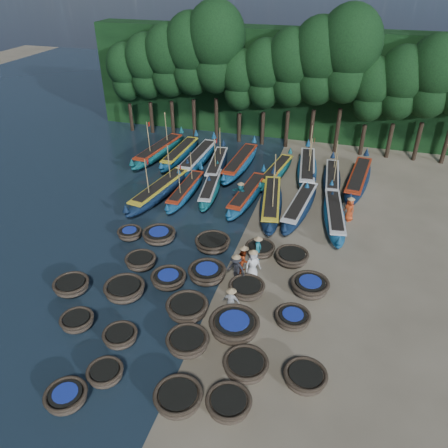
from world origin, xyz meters
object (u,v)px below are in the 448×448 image
(long_boat_15, at_px, (307,169))
(fisherman_3, at_px, (236,268))
(long_boat_16, at_px, (332,179))
(coracle_16, at_px, (169,279))
(coracle_22, at_px, (213,243))
(fisherman_4, at_px, (231,300))
(coracle_8, at_px, (246,365))
(coracle_15, at_px, (141,261))
(long_boat_9, at_px, (159,151))
(coracle_9, at_px, (305,377))
(coracle_14, at_px, (293,318))
(coracle_24, at_px, (292,257))
(coracle_20, at_px, (130,233))
(coracle_3, at_px, (178,398))
(coracle_10, at_px, (71,286))
(fisherman_6, at_px, (350,209))
(coracle_13, at_px, (234,326))
(long_boat_2, at_px, (160,190))
(coracle_23, at_px, (260,249))
(fisherman_2, at_px, (244,259))
(long_boat_8, at_px, (334,215))
(coracle_12, at_px, (187,308))
(coracle_18, at_px, (247,288))
(coracle_17, at_px, (207,273))
(coracle_1, at_px, (66,397))
(long_boat_17, at_px, (358,179))
(coracle_2, at_px, (105,373))
(long_boat_13, at_px, (240,163))
(fisherman_5, at_px, (241,193))
(coracle_5, at_px, (77,321))
(long_boat_3, at_px, (186,190))
(long_boat_5, at_px, (248,194))
(long_boat_4, at_px, (211,188))
(coracle_6, at_px, (120,336))
(long_boat_11, at_px, (198,158))
(long_boat_7, at_px, (300,206))
(coracle_21, at_px, (159,235))
(coracle_19, at_px, (310,286))
(fisherman_0, at_px, (253,264))
(coracle_7, at_px, (187,342))
(long_boat_14, at_px, (276,172))
(fisherman_1, at_px, (258,248))
(coracle_11, at_px, (125,290))
(long_boat_10, at_px, (180,153))
(long_boat_12, at_px, (217,165))
(coracle_4, at_px, (229,404))

(long_boat_15, distance_m, fisherman_3, 15.16)
(long_boat_16, bearing_deg, coracle_16, -120.78)
(coracle_22, relative_size, fisherman_4, 1.40)
(coracle_8, xyz_separation_m, coracle_15, (-7.71, 5.65, 0.00))
(coracle_8, height_order, long_boat_9, long_boat_9)
(coracle_9, relative_size, coracle_14, 1.03)
(coracle_24, bearing_deg, coracle_20, -178.27)
(coracle_3, height_order, coracle_10, coracle_3)
(long_boat_9, xyz_separation_m, fisherman_6, (16.96, -6.60, 0.31))
(coracle_13, relative_size, long_boat_2, 0.33)
(coracle_23, xyz_separation_m, fisherman_2, (-0.52, -1.99, 0.53))
(long_boat_8, xyz_separation_m, fisherman_2, (-4.55, -7.10, 0.36))
(coracle_3, bearing_deg, coracle_16, 115.47)
(long_boat_16, bearing_deg, coracle_24, -101.28)
(coracle_12, bearing_deg, coracle_18, 44.36)
(coracle_9, bearing_deg, coracle_17, 138.38)
(coracle_1, bearing_deg, coracle_23, 66.92)
(coracle_23, height_order, long_boat_17, long_boat_17)
(coracle_2, relative_size, long_boat_15, 0.21)
(coracle_24, distance_m, long_boat_13, 13.60)
(coracle_18, distance_m, fisherman_5, 10.18)
(coracle_5, distance_m, long_boat_3, 14.34)
(long_boat_5, relative_size, fisherman_6, 4.23)
(coracle_9, height_order, long_boat_4, long_boat_4)
(coracle_6, bearing_deg, long_boat_11, 99.10)
(long_boat_7, xyz_separation_m, long_boat_17, (3.80, 5.46, 0.06))
(coracle_20, bearing_deg, coracle_21, 7.65)
(long_boat_2, bearing_deg, coracle_19, -23.95)
(long_boat_7, height_order, long_boat_16, long_boat_16)
(coracle_2, xyz_separation_m, long_boat_5, (2.01, 17.33, 0.18))
(long_boat_3, bearing_deg, coracle_17, -62.26)
(fisherman_0, height_order, fisherman_2, fisherman_0)
(coracle_22, bearing_deg, coracle_7, -80.49)
(coracle_23, relative_size, long_boat_16, 0.26)
(long_boat_9, xyz_separation_m, long_boat_14, (10.92, -1.26, -0.09))
(fisherman_1, bearing_deg, coracle_14, -137.76)
(coracle_15, xyz_separation_m, long_boat_14, (5.33, 14.22, 0.10))
(long_boat_4, distance_m, fisherman_6, 10.36)
(coracle_7, distance_m, coracle_10, 7.73)
(fisherman_2, bearing_deg, coracle_10, 110.44)
(coracle_11, distance_m, long_boat_11, 17.54)
(long_boat_9, height_order, long_boat_11, long_boat_9)
(coracle_23, bearing_deg, coracle_5, -130.43)
(coracle_23, relative_size, long_boat_2, 0.23)
(long_boat_10, bearing_deg, coracle_19, -46.86)
(coracle_20, distance_m, coracle_21, 1.95)
(long_boat_2, relative_size, long_boat_15, 0.96)
(coracle_11, bearing_deg, long_boat_9, 108.08)
(fisherman_4, bearing_deg, long_boat_12, -68.18)
(coracle_4, bearing_deg, coracle_19, 74.73)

